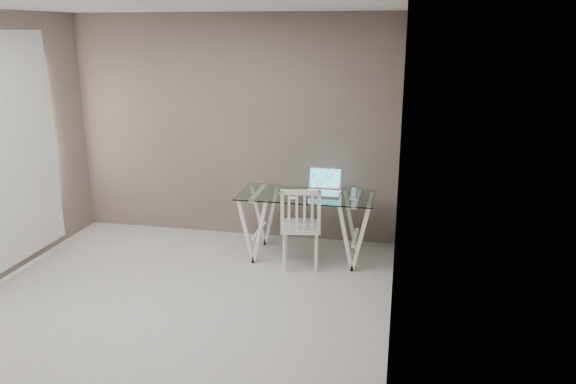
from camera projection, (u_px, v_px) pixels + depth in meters
name	position (u px, v px, depth m)	size (l,w,h in m)	color
room	(146.00, 128.00, 4.62)	(4.50, 4.52, 2.71)	#ABA8A3
desk	(306.00, 225.00, 6.31)	(1.50, 0.70, 0.75)	silver
chair	(301.00, 224.00, 5.98)	(0.48, 0.48, 0.92)	white
laptop	(324.00, 187.00, 6.27)	(0.38, 0.33, 0.26)	silver
keyboard	(291.00, 193.00, 6.23)	(0.27, 0.11, 0.01)	silver
mouse	(293.00, 198.00, 6.02)	(0.10, 0.06, 0.03)	white
phone_dock	(353.00, 195.00, 6.03)	(0.07, 0.07, 0.14)	white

